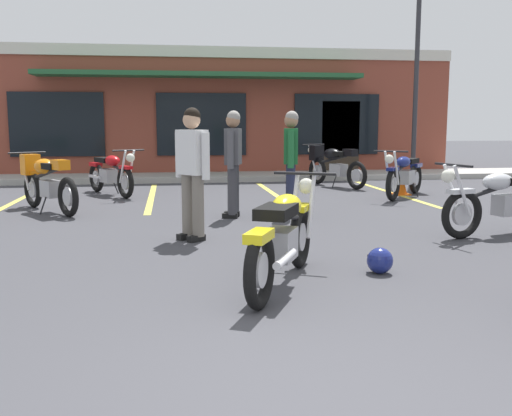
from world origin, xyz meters
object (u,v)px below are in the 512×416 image
(person_near_building, at_px, (233,157))
(parking_lot_lamp_post, at_px, (419,50))
(motorcycle_green_cafe_racer, at_px, (333,164))
(helmet_on_pavement, at_px, (380,261))
(motorcycle_cream_vintage, at_px, (110,173))
(person_by_back_row, at_px, (291,157))
(motorcycle_orange_scrambler, at_px, (46,180))
(person_in_shorts_foreground, at_px, (192,166))
(motorcycle_foreground_classic, at_px, (283,236))
(motorcycle_silver_naked, at_px, (503,201))
(traffic_cone, at_px, (401,182))
(motorcycle_black_cruiser, at_px, (405,174))

(person_near_building, relative_size, parking_lot_lamp_post, 0.33)
(motorcycle_green_cafe_racer, xyz_separation_m, helmet_on_pavement, (-1.78, -7.97, -0.40))
(motorcycle_cream_vintage, distance_m, helmet_on_pavement, 7.68)
(parking_lot_lamp_post, bearing_deg, person_by_back_row, -130.03)
(motorcycle_orange_scrambler, height_order, person_in_shorts_foreground, person_in_shorts_foreground)
(motorcycle_foreground_classic, xyz_separation_m, person_by_back_row, (0.90, 4.01, 0.49))
(motorcycle_green_cafe_racer, distance_m, person_in_shorts_foreground, 6.98)
(motorcycle_silver_naked, distance_m, parking_lot_lamp_post, 7.94)
(motorcycle_orange_scrambler, height_order, traffic_cone, motorcycle_orange_scrambler)
(person_in_shorts_foreground, height_order, parking_lot_lamp_post, parking_lot_lamp_post)
(motorcycle_black_cruiser, distance_m, person_in_shorts_foreground, 5.80)
(motorcycle_green_cafe_racer, distance_m, motorcycle_orange_scrambler, 6.68)
(motorcycle_orange_scrambler, xyz_separation_m, person_in_shorts_foreground, (2.35, -2.84, 0.42))
(motorcycle_orange_scrambler, relative_size, helmet_on_pavement, 7.08)
(person_near_building, bearing_deg, traffic_cone, 32.88)
(motorcycle_green_cafe_racer, distance_m, motorcycle_cream_vintage, 5.14)
(motorcycle_cream_vintage, relative_size, parking_lot_lamp_post, 0.37)
(motorcycle_cream_vintage, bearing_deg, motorcycle_orange_scrambler, -111.67)
(motorcycle_green_cafe_racer, relative_size, parking_lot_lamp_post, 0.39)
(motorcycle_black_cruiser, height_order, helmet_on_pavement, motorcycle_black_cruiser)
(helmet_on_pavement, bearing_deg, traffic_cone, 66.15)
(person_by_back_row, distance_m, person_near_building, 0.93)
(motorcycle_foreground_classic, distance_m, parking_lot_lamp_post, 10.93)
(motorcycle_orange_scrambler, relative_size, person_by_back_row, 1.10)
(motorcycle_cream_vintage, bearing_deg, person_by_back_row, -45.64)
(motorcycle_foreground_classic, distance_m, motorcycle_orange_scrambler, 5.94)
(motorcycle_orange_scrambler, height_order, helmet_on_pavement, motorcycle_orange_scrambler)
(traffic_cone, bearing_deg, helmet_on_pavement, -113.85)
(motorcycle_silver_naked, xyz_separation_m, motorcycle_green_cafe_racer, (-0.56, 6.25, 0.07))
(motorcycle_foreground_classic, height_order, motorcycle_black_cruiser, same)
(motorcycle_orange_scrambler, bearing_deg, motorcycle_cream_vintage, 68.33)
(motorcycle_black_cruiser, bearing_deg, motorcycle_cream_vintage, 168.41)
(motorcycle_orange_scrambler, height_order, motorcycle_cream_vintage, same)
(motorcycle_orange_scrambler, bearing_deg, person_by_back_row, -15.00)
(motorcycle_black_cruiser, relative_size, motorcycle_cream_vintage, 0.91)
(traffic_cone, bearing_deg, motorcycle_black_cruiser, -102.80)
(motorcycle_green_cafe_racer, height_order, traffic_cone, motorcycle_green_cafe_racer)
(motorcycle_black_cruiser, bearing_deg, traffic_cone, 77.20)
(motorcycle_black_cruiser, xyz_separation_m, helmet_on_pavement, (-2.62, -5.74, -0.33))
(person_by_back_row, relative_size, helmet_on_pavement, 6.44)
(person_in_shorts_foreground, height_order, traffic_cone, person_in_shorts_foreground)
(motorcycle_orange_scrambler, distance_m, traffic_cone, 6.96)
(motorcycle_foreground_classic, relative_size, person_in_shorts_foreground, 1.17)
(motorcycle_silver_naked, distance_m, person_by_back_row, 3.23)
(person_in_shorts_foreground, xyz_separation_m, traffic_cone, (4.48, 4.16, -0.69))
(person_in_shorts_foreground, relative_size, traffic_cone, 3.16)
(motorcycle_black_cruiser, xyz_separation_m, motorcycle_orange_scrambler, (-6.73, -0.93, 0.07))
(person_in_shorts_foreground, distance_m, person_near_building, 1.86)
(traffic_cone, xyz_separation_m, parking_lot_lamp_post, (1.49, 2.77, 3.03))
(motorcycle_foreground_classic, bearing_deg, parking_lot_lamp_post, 60.29)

